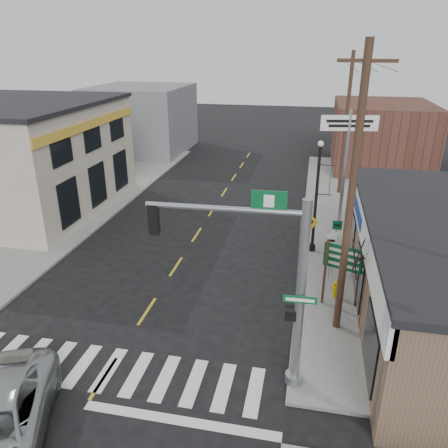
% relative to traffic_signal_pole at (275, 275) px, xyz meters
% --- Properties ---
extents(ground, '(140.00, 140.00, 0.00)m').
position_rel_traffic_signal_pole_xyz_m(ground, '(-5.43, -0.96, -3.96)').
color(ground, black).
rests_on(ground, ground).
extents(sidewalk_right, '(6.00, 38.00, 0.13)m').
position_rel_traffic_signal_pole_xyz_m(sidewalk_right, '(3.57, 12.04, -3.90)').
color(sidewalk_right, slate).
rests_on(sidewalk_right, ground).
extents(sidewalk_left, '(6.00, 38.00, 0.13)m').
position_rel_traffic_signal_pole_xyz_m(sidewalk_left, '(-14.43, 12.04, -3.90)').
color(sidewalk_left, slate).
rests_on(sidewalk_left, ground).
extents(center_line, '(0.12, 56.00, 0.01)m').
position_rel_traffic_signal_pole_xyz_m(center_line, '(-5.43, 7.04, -3.96)').
color(center_line, gold).
rests_on(center_line, ground).
extents(crosswalk, '(11.00, 2.20, 0.01)m').
position_rel_traffic_signal_pole_xyz_m(crosswalk, '(-5.43, -0.56, -3.96)').
color(crosswalk, silver).
rests_on(crosswalk, ground).
extents(left_building, '(12.00, 12.00, 6.80)m').
position_rel_traffic_signal_pole_xyz_m(left_building, '(-18.43, 13.04, -0.56)').
color(left_building, '#B5AA97').
rests_on(left_building, ground).
extents(bldg_distant_right, '(8.00, 10.00, 5.60)m').
position_rel_traffic_signal_pole_xyz_m(bldg_distant_right, '(6.57, 29.04, -1.16)').
color(bldg_distant_right, '#512F25').
rests_on(bldg_distant_right, ground).
extents(bldg_distant_left, '(9.00, 10.00, 6.40)m').
position_rel_traffic_signal_pole_xyz_m(bldg_distant_left, '(-16.43, 31.04, -0.76)').
color(bldg_distant_left, slate).
rests_on(bldg_distant_left, ground).
extents(traffic_signal_pole, '(5.09, 0.39, 6.44)m').
position_rel_traffic_signal_pole_xyz_m(traffic_signal_pole, '(0.00, 0.00, 0.00)').
color(traffic_signal_pole, gray).
rests_on(traffic_signal_pole, sidewalk_right).
extents(guide_sign, '(1.67, 0.14, 2.92)m').
position_rel_traffic_signal_pole_xyz_m(guide_sign, '(2.35, 4.95, -1.95)').
color(guide_sign, '#412B1E').
rests_on(guide_sign, sidewalk_right).
extents(fire_hydrant, '(0.24, 0.24, 0.76)m').
position_rel_traffic_signal_pole_xyz_m(fire_hydrant, '(2.24, 5.55, -3.42)').
color(fire_hydrant, '#D19E00').
rests_on(fire_hydrant, sidewalk_right).
extents(ped_crossing_sign, '(0.97, 0.07, 2.49)m').
position_rel_traffic_signal_pole_xyz_m(ped_crossing_sign, '(0.90, 8.87, -2.11)').
color(ped_crossing_sign, gray).
rests_on(ped_crossing_sign, sidewalk_right).
extents(lamp_post, '(0.76, 0.60, 5.84)m').
position_rel_traffic_signal_pole_xyz_m(lamp_post, '(1.22, 10.02, -0.45)').
color(lamp_post, black).
rests_on(lamp_post, sidewalk_right).
extents(dance_center_sign, '(3.19, 0.20, 6.77)m').
position_rel_traffic_signal_pole_xyz_m(dance_center_sign, '(2.69, 14.13, 1.27)').
color(dance_center_sign, gray).
rests_on(dance_center_sign, sidewalk_right).
extents(bare_tree, '(2.10, 2.10, 4.19)m').
position_rel_traffic_signal_pole_xyz_m(bare_tree, '(3.13, 3.48, -0.54)').
color(bare_tree, black).
rests_on(bare_tree, sidewalk_right).
extents(shrub_front, '(1.26, 1.26, 0.94)m').
position_rel_traffic_signal_pole_xyz_m(shrub_front, '(4.65, 1.10, -3.36)').
color(shrub_front, '#1A3517').
rests_on(shrub_front, sidewalk_right).
extents(shrub_back, '(1.16, 1.16, 0.87)m').
position_rel_traffic_signal_pole_xyz_m(shrub_back, '(3.99, 4.71, -3.40)').
color(shrub_back, black).
rests_on(shrub_back, sidewalk_right).
extents(utility_pole_near, '(1.80, 0.27, 10.34)m').
position_rel_traffic_signal_pole_xyz_m(utility_pole_near, '(2.21, 3.38, 1.47)').
color(utility_pole_near, '#4A3624').
rests_on(utility_pole_near, sidewalk_right).
extents(utility_pole_far, '(1.70, 0.25, 9.76)m').
position_rel_traffic_signal_pole_xyz_m(utility_pole_far, '(2.93, 20.33, 1.17)').
color(utility_pole_far, '#3D2819').
rests_on(utility_pole_far, sidewalk_right).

